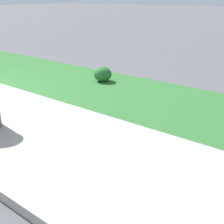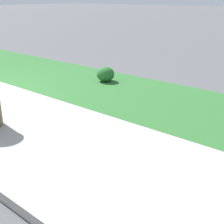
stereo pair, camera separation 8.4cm
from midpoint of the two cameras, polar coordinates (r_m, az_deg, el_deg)
grass_verge at (r=8.32m, az=-11.81°, el=6.67°), size 18.00×2.56×0.01m
shrub_bush_near_lamp at (r=7.48m, az=-2.03°, el=6.93°), size 0.42×0.42×0.36m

